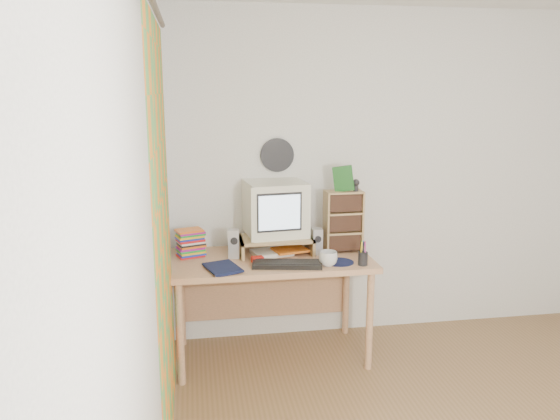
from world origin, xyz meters
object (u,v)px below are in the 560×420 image
object	(u,v)px
crt_monitor	(276,209)
dvd_stack	(190,239)
desk	(270,273)
keyboard	(287,264)
mug	(328,259)
diary	(208,268)
cd_rack	(343,221)

from	to	relation	value
crt_monitor	dvd_stack	distance (m)	0.64
desk	keyboard	xyz separation A→B (m)	(0.08, -0.27, 0.15)
mug	crt_monitor	bearing A→B (deg)	126.89
mug	diary	size ratio (longest dim) A/B	0.53
dvd_stack	crt_monitor	bearing A→B (deg)	-15.93
keyboard	diary	xyz separation A→B (m)	(-0.52, -0.03, 0.01)
crt_monitor	cd_rack	xyz separation A→B (m)	(0.48, -0.07, -0.09)
desk	keyboard	world-z (taller)	keyboard
mug	diary	world-z (taller)	mug
cd_rack	dvd_stack	bearing A→B (deg)	176.14
desk	keyboard	bearing A→B (deg)	-73.68
crt_monitor	dvd_stack	world-z (taller)	crt_monitor
keyboard	mug	xyz separation A→B (m)	(0.27, -0.03, 0.03)
keyboard	cd_rack	bearing A→B (deg)	42.51
keyboard	mug	bearing A→B (deg)	4.22
cd_rack	diary	bearing A→B (deg)	-163.67
diary	keyboard	bearing A→B (deg)	-14.44
desk	keyboard	distance (m)	0.32
crt_monitor	cd_rack	distance (m)	0.49
desk	diary	xyz separation A→B (m)	(-0.44, -0.30, 0.16)
cd_rack	diary	xyz separation A→B (m)	(-0.98, -0.31, -0.20)
crt_monitor	mug	world-z (taller)	crt_monitor
keyboard	cd_rack	xyz separation A→B (m)	(0.46, 0.29, 0.21)
cd_rack	desk	bearing A→B (deg)	-179.87
mug	diary	bearing A→B (deg)	179.80
desk	dvd_stack	distance (m)	0.62
diary	desk	bearing A→B (deg)	16.46
cd_rack	diary	distance (m)	1.05
dvd_stack	diary	distance (m)	0.39
diary	mug	bearing A→B (deg)	-17.73
keyboard	dvd_stack	xyz separation A→B (m)	(-0.63, 0.33, 0.11)
dvd_stack	mug	world-z (taller)	dvd_stack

